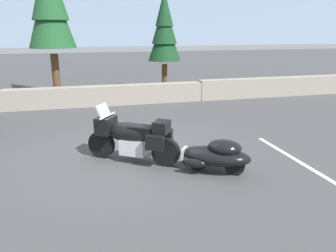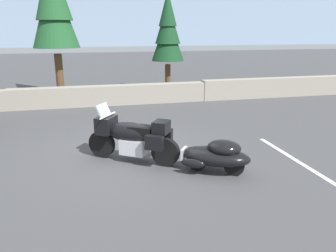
# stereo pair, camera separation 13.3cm
# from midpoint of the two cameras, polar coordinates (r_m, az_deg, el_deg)

# --- Properties ---
(ground_plane) EXTENTS (80.00, 80.00, 0.00)m
(ground_plane) POSITION_cam_midpoint_polar(r_m,az_deg,el_deg) (8.45, -7.06, -4.82)
(ground_plane) COLOR #424244
(stone_guard_wall) EXTENTS (24.00, 0.59, 0.88)m
(stone_guard_wall) POSITION_cam_midpoint_polar(r_m,az_deg,el_deg) (14.02, -10.16, 5.20)
(stone_guard_wall) COLOR gray
(stone_guard_wall) RESTS_ON ground
(distant_ridgeline) EXTENTS (240.00, 80.00, 16.00)m
(distant_ridgeline) POSITION_cam_midpoint_polar(r_m,az_deg,el_deg) (103.86, -14.93, 18.37)
(distant_ridgeline) COLOR #7F93AD
(distant_ridgeline) RESTS_ON ground
(touring_motorcycle) EXTENTS (2.00, 1.50, 1.33)m
(touring_motorcycle) POSITION_cam_midpoint_polar(r_m,az_deg,el_deg) (7.81, -6.65, -1.75)
(touring_motorcycle) COLOR black
(touring_motorcycle) RESTS_ON ground
(car_shaped_trailer) EXTENTS (2.04, 1.52, 0.76)m
(car_shaped_trailer) POSITION_cam_midpoint_polar(r_m,az_deg,el_deg) (7.29, 7.73, -4.86)
(car_shaped_trailer) COLOR black
(car_shaped_trailer) RESTS_ON ground
(pine_tree_secondary) EXTENTS (1.55, 1.55, 4.80)m
(pine_tree_secondary) POSITION_cam_midpoint_polar(r_m,az_deg,el_deg) (16.36, -0.87, 16.12)
(pine_tree_secondary) COLOR brown
(pine_tree_secondary) RESTS_ON ground
(parking_stripe_marker) EXTENTS (0.12, 3.60, 0.01)m
(parking_stripe_marker) POSITION_cam_midpoint_polar(r_m,az_deg,el_deg) (8.50, 21.01, -5.67)
(parking_stripe_marker) COLOR silver
(parking_stripe_marker) RESTS_ON ground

